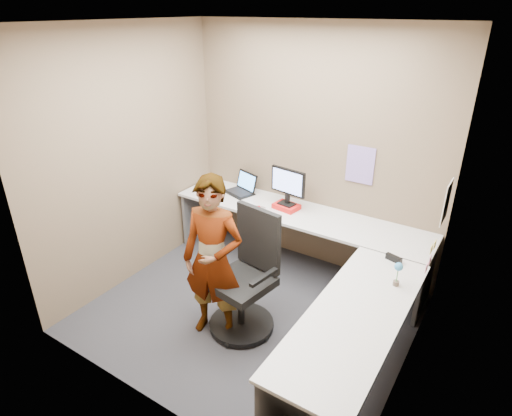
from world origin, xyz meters
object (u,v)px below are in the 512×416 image
Objects in this scene: desk at (308,258)px; person at (213,260)px; monitor at (288,184)px; office_chair at (246,283)px.

desk is 1.90× the size of person.
monitor is 1.41m from person.
person is (0.02, -1.39, -0.25)m from monitor.
monitor reaches higher than desk.
person is (-0.20, -0.22, 0.31)m from office_chair.
desk is 0.67m from office_chair.
monitor is at bearing 109.82° from office_chair.
person is at bearing -122.40° from office_chair.
person is at bearing -126.36° from desk.
office_chair is 0.43m from person.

